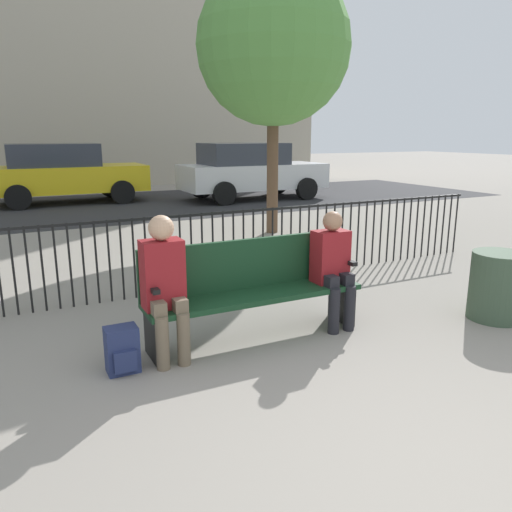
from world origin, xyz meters
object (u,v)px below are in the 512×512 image
(backpack, at_px, (122,350))
(parked_car_0, at_px, (250,170))
(trash_bin, at_px, (498,286))
(tree_1, at_px, (273,47))
(seated_person_0, at_px, (164,281))
(seated_person_1, at_px, (333,264))
(parked_car_2, at_px, (63,172))
(park_bench, at_px, (252,285))

(backpack, bearing_deg, parked_car_0, 58.52)
(parked_car_0, xyz_separation_m, trash_bin, (-2.03, -9.93, -0.49))
(backpack, relative_size, tree_1, 0.08)
(tree_1, height_order, parked_car_0, tree_1)
(seated_person_0, distance_m, trash_bin, 3.40)
(seated_person_1, bearing_deg, parked_car_2, 96.82)
(trash_bin, bearing_deg, parked_car_0, 78.44)
(park_bench, bearing_deg, trash_bin, -16.62)
(parked_car_0, distance_m, trash_bin, 10.14)
(park_bench, bearing_deg, backpack, -170.71)
(backpack, distance_m, parked_car_2, 10.99)
(park_bench, relative_size, parked_car_2, 0.49)
(seated_person_1, relative_size, tree_1, 0.24)
(seated_person_0, height_order, seated_person_1, seated_person_0)
(seated_person_1, distance_m, tree_1, 5.63)
(seated_person_1, bearing_deg, park_bench, 170.65)
(park_bench, xyz_separation_m, tree_1, (2.63, 4.43, 2.88))
(park_bench, height_order, seated_person_0, seated_person_0)
(seated_person_0, distance_m, seated_person_1, 1.69)
(parked_car_0, bearing_deg, parked_car_2, 162.79)
(backpack, bearing_deg, park_bench, 9.29)
(seated_person_1, bearing_deg, trash_bin, -20.06)
(tree_1, bearing_deg, seated_person_0, -127.47)
(park_bench, bearing_deg, seated_person_0, -171.55)
(seated_person_1, height_order, trash_bin, seated_person_1)
(seated_person_1, relative_size, parked_car_0, 0.27)
(seated_person_0, height_order, parked_car_2, parked_car_2)
(backpack, relative_size, trash_bin, 0.54)
(backpack, bearing_deg, parked_car_2, 85.90)
(seated_person_0, relative_size, parked_car_2, 0.30)
(seated_person_0, distance_m, parked_car_0, 10.75)
(backpack, xyz_separation_m, tree_1, (3.89, 4.64, 3.20))
(seated_person_0, distance_m, parked_car_2, 10.87)
(park_bench, bearing_deg, parked_car_2, 92.57)
(seated_person_1, distance_m, backpack, 2.13)
(seated_person_0, bearing_deg, park_bench, 8.45)
(seated_person_1, bearing_deg, tree_1, 68.39)
(park_bench, height_order, backpack, park_bench)
(seated_person_0, bearing_deg, seated_person_1, -0.16)
(parked_car_2, bearing_deg, park_bench, -87.43)
(seated_person_0, xyz_separation_m, parked_car_2, (0.39, 10.86, 0.15))
(seated_person_0, xyz_separation_m, backpack, (-0.39, -0.08, -0.51))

